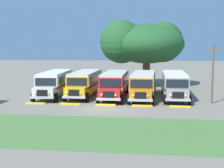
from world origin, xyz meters
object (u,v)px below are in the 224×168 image
Objects in this scene: broad_shade_tree at (145,43)px; utility_pole at (213,71)px; parked_bus_slot_4 at (174,84)px; parked_bus_slot_2 at (115,83)px; parked_bus_slot_0 at (55,82)px; parked_bus_slot_3 at (143,84)px; parked_bus_slot_1 at (85,82)px.

utility_pole is (7.35, -14.79, -3.02)m from broad_shade_tree.
parked_bus_slot_2 is at bearing -86.26° from parked_bus_slot_4.
parked_bus_slot_0 is 17.96m from utility_pole.
parked_bus_slot_2 and parked_bus_slot_4 have the same top height.
parked_bus_slot_3 is 3.55m from parked_bus_slot_4.
utility_pole is at bearing 72.73° from parked_bus_slot_2.
parked_bus_slot_4 is at bearing 86.95° from parked_bus_slot_0.
parked_bus_slot_4 is at bearing 100.87° from parked_bus_slot_3.
broad_shade_tree is (10.23, 11.52, 4.75)m from parked_bus_slot_0.
parked_bus_slot_4 is 12.77m from broad_shade_tree.
parked_bus_slot_1 is 7.02m from parked_bus_slot_3.
parked_bus_slot_1 is 1.00× the size of parked_bus_slot_2.
broad_shade_tree is 1.98× the size of utility_pole.
parked_bus_slot_4 is 0.89× the size of broad_shade_tree.
utility_pole reaches higher than parked_bus_slot_2.
parked_bus_slot_1 is 14.67m from utility_pole.
parked_bus_slot_3 is at bearing 157.52° from utility_pole.
parked_bus_slot_0 is 1.01× the size of parked_bus_slot_2.
broad_shade_tree reaches higher than parked_bus_slot_1.
parked_bus_slot_3 is (3.30, -0.14, 0.00)m from parked_bus_slot_2.
parked_bus_slot_0 is 1.01× the size of parked_bus_slot_3.
parked_bus_slot_2 is (7.19, -0.19, 0.00)m from parked_bus_slot_0.
parked_bus_slot_2 is at bearing -104.55° from broad_shade_tree.
parked_bus_slot_0 is 0.90× the size of broad_shade_tree.
parked_bus_slot_3 is at bearing -80.25° from parked_bus_slot_4.
broad_shade_tree reaches higher than utility_pole.
parked_bus_slot_1 is at bearing 164.62° from utility_pole.
parked_bus_slot_1 is at bearing -121.54° from broad_shade_tree.
parked_bus_slot_3 is at bearing -88.76° from broad_shade_tree.
parked_bus_slot_2 is at bearing -91.61° from parked_bus_slot_3.
parked_bus_slot_3 is (10.48, -0.34, 0.00)m from parked_bus_slot_0.
parked_bus_slot_4 is at bearing 93.21° from parked_bus_slot_2.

